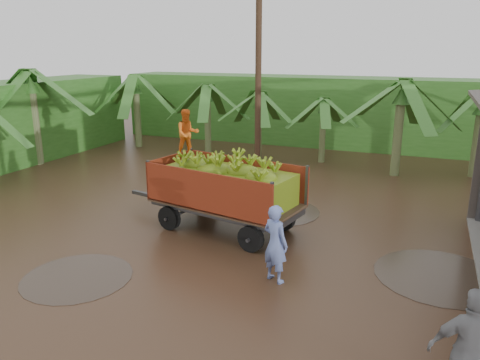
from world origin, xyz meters
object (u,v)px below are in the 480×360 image
(banana_trailer, at_px, (225,187))
(man_grey, at_px, (471,354))
(man_blue, at_px, (275,244))
(utility_pole, at_px, (258,67))

(banana_trailer, height_order, man_grey, banana_trailer)
(man_blue, height_order, utility_pole, utility_pole)
(man_grey, xyz_separation_m, utility_pole, (-7.19, 11.16, 3.37))
(banana_trailer, bearing_deg, man_blue, -35.23)
(man_blue, relative_size, man_grey, 0.92)
(man_blue, distance_m, utility_pole, 9.69)
(banana_trailer, xyz_separation_m, man_blue, (2.27, -2.41, -0.37))
(man_grey, bearing_deg, man_blue, -40.22)
(banana_trailer, xyz_separation_m, man_grey, (6.01, -5.19, -0.29))
(banana_trailer, relative_size, utility_pole, 0.69)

